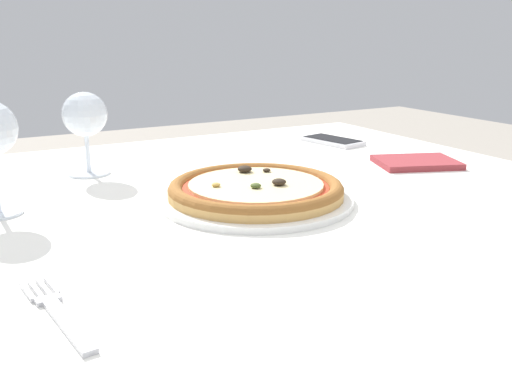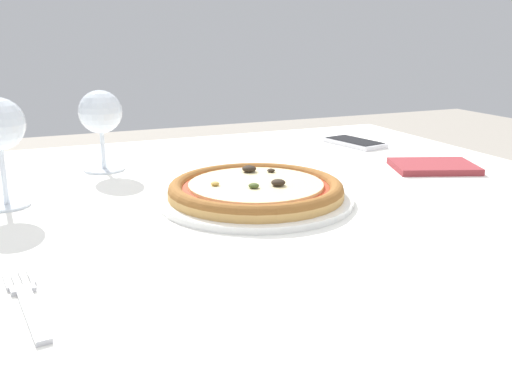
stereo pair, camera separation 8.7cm
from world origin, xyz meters
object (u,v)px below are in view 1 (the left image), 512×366
(pizza_plate, at_px, (256,191))
(cell_phone, at_px, (333,141))
(dining_table, at_px, (248,254))
(fork, at_px, (57,311))
(wine_glass_far_right, at_px, (85,117))

(pizza_plate, distance_m, cell_phone, 0.50)
(dining_table, height_order, pizza_plate, pizza_plate)
(fork, relative_size, cell_phone, 1.10)
(cell_phone, bearing_deg, fork, -142.94)
(fork, height_order, wine_glass_far_right, wine_glass_far_right)
(dining_table, xyz_separation_m, wine_glass_far_right, (-0.17, 0.30, 0.19))
(pizza_plate, xyz_separation_m, cell_phone, (0.38, 0.32, -0.01))
(dining_table, bearing_deg, pizza_plate, -1.49)
(pizza_plate, distance_m, wine_glass_far_right, 0.36)
(fork, bearing_deg, pizza_plate, 33.30)
(pizza_plate, bearing_deg, wine_glass_far_right, 121.27)
(wine_glass_far_right, bearing_deg, cell_phone, 2.27)
(pizza_plate, height_order, cell_phone, pizza_plate)
(pizza_plate, height_order, fork, pizza_plate)
(dining_table, bearing_deg, cell_phone, 39.01)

